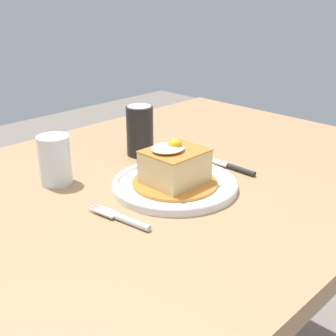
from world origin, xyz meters
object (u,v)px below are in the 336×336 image
object	(u,v)px
fork	(124,219)
drinking_glass	(55,163)
knife	(233,167)
soda_can	(140,131)
main_plate	(175,184)

from	to	relation	value
fork	drinking_glass	size ratio (longest dim) A/B	1.35
knife	soda_can	distance (m)	0.25
fork	soda_can	size ratio (longest dim) A/B	1.14
fork	soda_can	xyz separation A→B (m)	(0.25, 0.24, 0.06)
knife	drinking_glass	distance (m)	0.40
knife	drinking_glass	world-z (taller)	drinking_glass
knife	soda_can	world-z (taller)	soda_can
main_plate	knife	size ratio (longest dim) A/B	1.58
knife	drinking_glass	xyz separation A→B (m)	(-0.32, 0.22, 0.04)
main_plate	knife	distance (m)	0.17
fork	soda_can	world-z (taller)	soda_can
soda_can	knife	bearing A→B (deg)	-70.18
main_plate	knife	xyz separation A→B (m)	(0.17, -0.02, -0.00)
drinking_glass	knife	bearing A→B (deg)	-34.55
fork	drinking_glass	bearing A→B (deg)	87.16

